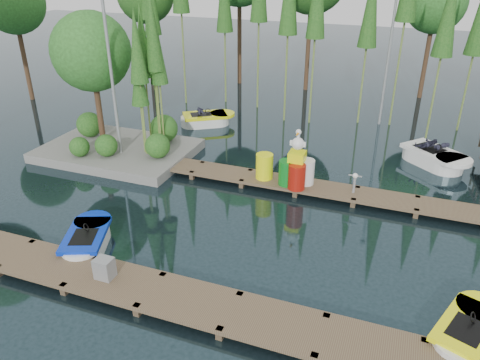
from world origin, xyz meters
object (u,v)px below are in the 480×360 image
(boat_yellow_far, at_px, (206,119))
(drum_cluster, at_px, (297,169))
(boat_blue, at_px, (87,240))
(island, at_px, (107,79))
(yellow_barrel, at_px, (264,166))
(utility_cabinet, at_px, (104,268))

(boat_yellow_far, bearing_deg, drum_cluster, -55.65)
(boat_blue, relative_size, drum_cluster, 1.27)
(boat_blue, distance_m, boat_yellow_far, 11.05)
(island, relative_size, yellow_barrel, 7.19)
(island, xyz_separation_m, drum_cluster, (8.24, -0.95, -2.27))
(island, distance_m, utility_cabinet, 9.61)
(boat_blue, bearing_deg, island, 95.51)
(utility_cabinet, xyz_separation_m, yellow_barrel, (2.01, 7.00, 0.19))
(utility_cabinet, distance_m, yellow_barrel, 7.29)
(utility_cabinet, xyz_separation_m, drum_cluster, (3.26, 6.84, 0.34))
(boat_blue, xyz_separation_m, boat_yellow_far, (-1.19, 10.98, 0.05))
(boat_blue, xyz_separation_m, utility_cabinet, (1.58, -1.31, 0.34))
(utility_cabinet, bearing_deg, boat_yellow_far, 102.69)
(boat_yellow_far, bearing_deg, yellow_barrel, -61.46)
(utility_cabinet, relative_size, yellow_barrel, 0.59)
(boat_blue, relative_size, yellow_barrel, 2.84)
(island, height_order, boat_yellow_far, island)
(utility_cabinet, bearing_deg, island, 122.62)
(island, bearing_deg, yellow_barrel, -6.45)
(boat_blue, bearing_deg, boat_yellow_far, 73.96)
(yellow_barrel, distance_m, drum_cluster, 1.27)
(boat_blue, relative_size, boat_yellow_far, 0.91)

